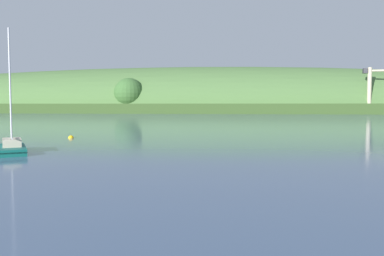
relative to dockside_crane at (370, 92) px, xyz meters
The scene contains 4 objects.
far_shoreline_hill 89.20m from the dockside_crane, 157.99° to the left, with size 563.97×115.34×45.16m.
dockside_crane is the anchor object (origin of this frame).
sailboat_midwater_white 155.51m from the dockside_crane, 121.79° to the right, with size 4.51×6.20×10.45m.
mooring_buoy_midchannel 144.92m from the dockside_crane, 124.37° to the right, with size 0.59×0.59×0.67m.
Camera 1 is at (-1.04, 13.72, 3.67)m, focal length 35.96 mm.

